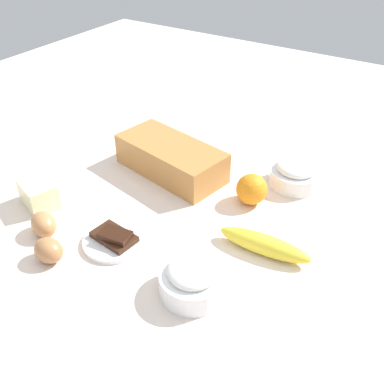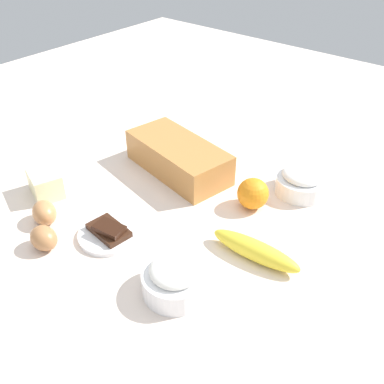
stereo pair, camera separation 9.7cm
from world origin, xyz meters
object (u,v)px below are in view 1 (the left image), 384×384
(orange_fruit, at_px, (252,189))
(chocolate_plate, at_px, (115,239))
(banana, at_px, (264,245))
(butter_block, at_px, (39,194))
(egg_beside_bowl, at_px, (49,250))
(loaf_pan, at_px, (171,158))
(flour_bowl, at_px, (193,279))
(egg_near_butter, at_px, (44,224))
(sugar_bowl, at_px, (296,173))

(orange_fruit, bearing_deg, chocolate_plate, -121.94)
(banana, height_order, orange_fruit, orange_fruit)
(banana, bearing_deg, orange_fruit, 125.09)
(banana, height_order, butter_block, butter_block)
(orange_fruit, relative_size, egg_beside_bowl, 1.14)
(loaf_pan, height_order, flour_bowl, loaf_pan)
(flour_bowl, relative_size, orange_fruit, 1.68)
(banana, relative_size, egg_near_butter, 2.82)
(banana, distance_m, egg_beside_bowl, 0.42)
(loaf_pan, bearing_deg, sugar_bowl, 33.02)
(sugar_bowl, bearing_deg, egg_beside_bowl, -121.20)
(chocolate_plate, bearing_deg, banana, 27.45)
(loaf_pan, xyz_separation_m, flour_bowl, (0.26, -0.31, -0.01))
(chocolate_plate, bearing_deg, flour_bowl, -6.65)
(orange_fruit, distance_m, chocolate_plate, 0.33)
(orange_fruit, bearing_deg, banana, -54.91)
(banana, xyz_separation_m, egg_near_butter, (-0.41, -0.20, 0.00))
(flour_bowl, relative_size, butter_block, 1.34)
(orange_fruit, xyz_separation_m, egg_near_butter, (-0.32, -0.33, -0.01))
(egg_near_butter, height_order, chocolate_plate, egg_near_butter)
(banana, xyz_separation_m, butter_block, (-0.50, -0.13, 0.01))
(flour_bowl, distance_m, egg_near_butter, 0.35)
(chocolate_plate, bearing_deg, egg_beside_bowl, -125.58)
(orange_fruit, height_order, egg_beside_bowl, orange_fruit)
(orange_fruit, bearing_deg, sugar_bowl, 64.76)
(sugar_bowl, relative_size, orange_fruit, 1.73)
(banana, bearing_deg, butter_block, -165.37)
(loaf_pan, bearing_deg, egg_beside_bowl, -81.95)
(orange_fruit, relative_size, egg_near_butter, 1.06)
(flour_bowl, relative_size, chocolate_plate, 0.93)
(banana, bearing_deg, egg_near_butter, -154.66)
(orange_fruit, xyz_separation_m, egg_beside_bowl, (-0.25, -0.38, -0.01))
(loaf_pan, bearing_deg, banana, -12.98)
(sugar_bowl, height_order, egg_near_butter, sugar_bowl)
(loaf_pan, bearing_deg, egg_near_butter, -93.58)
(sugar_bowl, distance_m, egg_beside_bowl, 0.59)
(egg_near_butter, xyz_separation_m, egg_beside_bowl, (0.07, -0.05, -0.00))
(loaf_pan, distance_m, banana, 0.36)
(chocolate_plate, bearing_deg, orange_fruit, 58.06)
(banana, bearing_deg, egg_beside_bowl, -144.59)
(sugar_bowl, distance_m, egg_near_butter, 0.59)
(egg_beside_bowl, height_order, chocolate_plate, egg_beside_bowl)
(loaf_pan, xyz_separation_m, egg_near_butter, (-0.09, -0.34, -0.02))
(sugar_bowl, relative_size, butter_block, 1.38)
(flour_bowl, relative_size, egg_beside_bowl, 1.91)
(egg_near_butter, bearing_deg, loaf_pan, 75.45)
(egg_beside_bowl, bearing_deg, flour_bowl, 16.14)
(flour_bowl, xyz_separation_m, sugar_bowl, (0.03, 0.42, -0.00))
(sugar_bowl, bearing_deg, orange_fruit, -115.24)
(banana, bearing_deg, flour_bowl, -111.47)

